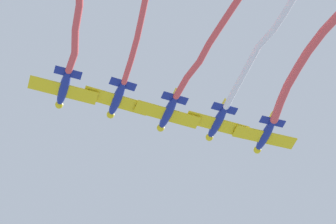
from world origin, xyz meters
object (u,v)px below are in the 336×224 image
at_px(airplane_left_wing, 217,123).
at_px(airplane_slot, 117,100).
at_px(airplane_lead, 265,136).
at_px(airplane_trail, 64,89).
at_px(airplane_right_wing, 168,113).

relative_size(airplane_left_wing, airplane_slot, 1.01).
xyz_separation_m(airplane_lead, airplane_left_wing, (-3.65, 4.78, 0.30)).
bearing_deg(airplane_left_wing, airplane_trail, 88.08).
relative_size(airplane_right_wing, airplane_trail, 0.99).
distance_m(airplane_lead, airplane_trail, 24.01).
distance_m(airplane_right_wing, airplane_trail, 12.00).
height_order(airplane_left_wing, airplane_trail, airplane_left_wing).
bearing_deg(airplane_slot, airplane_left_wing, -93.46).
height_order(airplane_lead, airplane_slot, airplane_slot).
distance_m(airplane_lead, airplane_slot, 18.02).
bearing_deg(airplane_right_wing, airplane_trail, 86.94).
xyz_separation_m(airplane_left_wing, airplane_right_wing, (-3.64, 4.77, -0.30)).
bearing_deg(airplane_right_wing, airplane_left_wing, -93.06).
relative_size(airplane_lead, airplane_right_wing, 1.03).
xyz_separation_m(airplane_left_wing, airplane_slot, (-7.29, 9.54, 0.00)).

